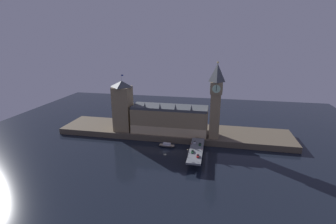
{
  "coord_description": "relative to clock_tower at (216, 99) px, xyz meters",
  "views": [
    {
      "loc": [
        38.65,
        -179.59,
        89.63
      ],
      "look_at": [
        -1.53,
        20.0,
        28.49
      ],
      "focal_mm": 26.0,
      "sensor_mm": 36.0,
      "label": 1
    }
  ],
  "objects": [
    {
      "name": "car_northbound_lead",
      "position": [
        -15.11,
        -18.61,
        -33.09
      ],
      "size": [
        2.02,
        4.1,
        1.5
      ],
      "color": "silver",
      "rests_on": "bridge"
    },
    {
      "name": "car_southbound_lead",
      "position": [
        -10.51,
        -43.17,
        -33.04
      ],
      "size": [
        1.86,
        4.24,
        1.6
      ],
      "color": "red",
      "rests_on": "bridge"
    },
    {
      "name": "pedestrian_near_rail",
      "position": [
        -17.4,
        -38.65,
        -32.9
      ],
      "size": [
        0.38,
        0.38,
        1.68
      ],
      "color": "black",
      "rests_on": "bridge"
    },
    {
      "name": "bridge",
      "position": [
        -12.81,
        -30.72,
        -35.61
      ],
      "size": [
        10.44,
        46.0,
        6.99
      ],
      "color": "slate",
      "rests_on": "ground_plane"
    },
    {
      "name": "parliament_hall",
      "position": [
        -41.13,
        5.92,
        -22.81
      ],
      "size": [
        69.66,
        22.63,
        30.05
      ],
      "color": "#8E7A56",
      "rests_on": "embankment"
    },
    {
      "name": "embankment",
      "position": [
        -38.83,
        13.28,
        -38.03
      ],
      "size": [
        220.0,
        42.0,
        5.5
      ],
      "color": "brown",
      "rests_on": "ground_plane"
    },
    {
      "name": "boat_upstream",
      "position": [
        -39.3,
        -16.2,
        -39.44
      ],
      "size": [
        14.74,
        5.47,
        3.67
      ],
      "color": "#28282D",
      "rests_on": "ground_plane"
    },
    {
      "name": "pedestrian_mid_walk",
      "position": [
        -8.22,
        -32.14,
        -32.97
      ],
      "size": [
        0.38,
        0.38,
        1.58
      ],
      "color": "black",
      "rests_on": "bridge"
    },
    {
      "name": "ground_plane",
      "position": [
        -38.83,
        -25.72,
        -40.78
      ],
      "size": [
        400.0,
        400.0,
        0.0
      ],
      "primitive_type": "plane",
      "color": "black"
    },
    {
      "name": "car_northbound_trail",
      "position": [
        -15.11,
        -36.46,
        -33.12
      ],
      "size": [
        1.93,
        4.8,
        1.44
      ],
      "color": "#235633",
      "rests_on": "bridge"
    },
    {
      "name": "victoria_tower",
      "position": [
        -85.93,
        3.67,
        -11.46
      ],
      "size": [
        16.1,
        16.1,
        53.44
      ],
      "color": "#8E7A56",
      "rests_on": "embankment"
    },
    {
      "name": "pedestrian_far_rail",
      "position": [
        -17.4,
        -23.55,
        -32.95
      ],
      "size": [
        0.38,
        0.38,
        1.61
      ],
      "color": "black",
      "rests_on": "bridge"
    },
    {
      "name": "street_lamp_near",
      "position": [
        -17.8,
        -45.44,
        -29.67
      ],
      "size": [
        1.34,
        0.6,
        6.59
      ],
      "color": "#2D3333",
      "rests_on": "bridge"
    },
    {
      "name": "car_southbound_trail",
      "position": [
        -10.51,
        -22.06,
        -33.08
      ],
      "size": [
        1.98,
        4.24,
        1.53
      ],
      "color": "#235633",
      "rests_on": "bridge"
    },
    {
      "name": "clock_tower",
      "position": [
        0.0,
        0.0,
        0.0
      ],
      "size": [
        10.47,
        10.58,
        66.68
      ],
      "color": "#8E7A56",
      "rests_on": "embankment"
    }
  ]
}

